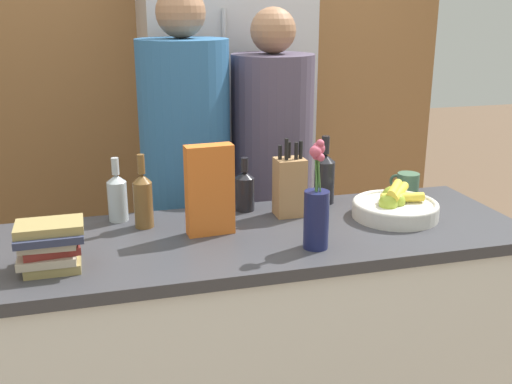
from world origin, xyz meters
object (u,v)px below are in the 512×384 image
Objects in this scene: bottle_water at (143,199)px; person_at_sink at (186,173)px; bottle_wine at (325,177)px; fruit_bowl at (395,206)px; flower_vase at (316,211)px; cereal_box at (210,190)px; person_in_blue at (272,176)px; bottle_vinegar at (245,190)px; knife_block at (290,186)px; coffee_mug at (407,184)px; book_stack at (50,246)px; refrigerator at (224,136)px; bottle_oil at (117,196)px.

person_at_sink is (0.22, 0.45, -0.04)m from bottle_water.
bottle_wine is at bearing -40.42° from person_at_sink.
bottle_water is at bearing -119.95° from person_at_sink.
bottle_water is (-0.90, 0.14, 0.06)m from fruit_bowl.
cereal_box is (-0.30, 0.21, 0.03)m from flower_vase.
person_at_sink is 0.38m from person_in_blue.
bottle_vinegar is at bearing 106.67° from flower_vase.
fruit_bowl is 1.06× the size of knife_block.
bottle_water is at bearing 146.66° from flower_vase.
cereal_box is 0.89m from coffee_mug.
book_stack is 0.95× the size of bottle_vinegar.
book_stack is at bearing -151.89° from bottle_vinegar.
refrigerator is 17.32× the size of coffee_mug.
bottle_wine is (0.18, 0.10, -0.01)m from knife_block.
coffee_mug is at bearing -58.87° from refrigerator.
bottle_vinegar is (-0.51, 0.22, 0.04)m from fruit_bowl.
bottle_wine is (1.00, 0.37, 0.03)m from book_stack.
cereal_box is (-0.32, -0.11, 0.04)m from knife_block.
person_at_sink is at bearing -155.38° from person_in_blue.
bottle_wine reaches higher than bottle_oil.
knife_block is at bearing 161.29° from fruit_bowl.
cereal_box reaches higher than bottle_water.
person_in_blue is at bearing -80.60° from refrigerator.
bottle_wine reaches higher than book_stack.
bottle_oil is at bearing 144.34° from flower_vase.
book_stack is 0.43m from bottle_oil.
person_in_blue is at bearing 55.69° from cereal_box.
bottle_water is (0.08, -0.09, 0.01)m from bottle_oil.
bottle_water is 0.15× the size of person_at_sink.
person_at_sink is at bearing 143.35° from bottle_wine.
person_in_blue reaches higher than bottle_water.
person_in_blue is (0.90, 0.73, -0.06)m from book_stack.
bottle_oil is 0.12m from bottle_water.
flower_vase is 1.73× the size of bottle_vinegar.
bottle_wine is at bearing 6.99° from bottle_water.
coffee_mug is at bearing 52.39° from fruit_bowl.
refrigerator reaches higher than bottle_water.
person_at_sink reaches higher than flower_vase.
person_in_blue is at bearing 27.62° from bottle_oil.
refrigerator is at bearing 91.08° from knife_block.
refrigerator is at bearing 102.01° from bottle_wine.
knife_block is 0.48m from person_in_blue.
fruit_bowl is 1.20m from book_stack.
fruit_bowl is 0.29m from coffee_mug.
bottle_vinegar is (0.17, 0.20, -0.07)m from cereal_box.
cereal_box is (-0.30, -1.14, 0.07)m from refrigerator.
person_in_blue is at bearing 39.21° from book_stack.
bottle_vinegar is at bearing 28.11° from book_stack.
fruit_bowl is at bearing -1.34° from cereal_box.
coffee_mug is 0.07× the size of person_in_blue.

